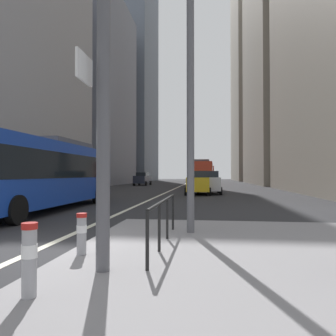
{
  "coord_description": "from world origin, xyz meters",
  "views": [
    {
      "loc": [
        3.76,
        -6.49,
        1.69
      ],
      "look_at": [
        -1.37,
        33.93,
        2.47
      ],
      "focal_mm": 33.49,
      "sensor_mm": 36.0,
      "label": 1
    }
  ],
  "objects_px": {
    "car_oncoming_mid": "(143,179)",
    "car_receding_near": "(198,183)",
    "car_receding_far": "(209,182)",
    "street_lamp_post": "(190,40)",
    "city_bus_blue_oncoming": "(43,171)",
    "bollard_right": "(82,231)",
    "bollard_left": "(29,256)",
    "city_bus_red_distant": "(206,173)",
    "city_bus_red_receding": "(203,173)"
  },
  "relations": [
    {
      "from": "city_bus_blue_oncoming",
      "to": "city_bus_red_distant",
      "type": "xyz_separation_m",
      "value": [
        7.18,
        46.56,
        -0.0
      ]
    },
    {
      "from": "street_lamp_post",
      "to": "bollard_right",
      "type": "relative_size",
      "value": 10.12
    },
    {
      "from": "car_receding_far",
      "to": "street_lamp_post",
      "type": "bearing_deg",
      "value": -91.67
    },
    {
      "from": "city_bus_red_receding",
      "to": "car_receding_far",
      "type": "bearing_deg",
      "value": -86.84
    },
    {
      "from": "city_bus_red_distant",
      "to": "car_oncoming_mid",
      "type": "height_order",
      "value": "city_bus_red_distant"
    },
    {
      "from": "city_bus_red_distant",
      "to": "car_receding_near",
      "type": "height_order",
      "value": "city_bus_red_distant"
    },
    {
      "from": "car_oncoming_mid",
      "to": "car_receding_near",
      "type": "distance_m",
      "value": 22.47
    },
    {
      "from": "city_bus_red_receding",
      "to": "car_oncoming_mid",
      "type": "xyz_separation_m",
      "value": [
        -9.14,
        6.28,
        -0.85
      ]
    },
    {
      "from": "car_oncoming_mid",
      "to": "street_lamp_post",
      "type": "bearing_deg",
      "value": -76.26
    },
    {
      "from": "car_oncoming_mid",
      "to": "bollard_right",
      "type": "height_order",
      "value": "car_oncoming_mid"
    },
    {
      "from": "street_lamp_post",
      "to": "bollard_left",
      "type": "bearing_deg",
      "value": -110.95
    },
    {
      "from": "street_lamp_post",
      "to": "car_receding_near",
      "type": "bearing_deg",
      "value": 91.16
    },
    {
      "from": "city_bus_red_receding",
      "to": "city_bus_red_distant",
      "type": "relative_size",
      "value": 1.02
    },
    {
      "from": "city_bus_red_receding",
      "to": "bollard_left",
      "type": "relative_size",
      "value": 12.51
    },
    {
      "from": "bollard_right",
      "to": "car_receding_far",
      "type": "bearing_deg",
      "value": 83.27
    },
    {
      "from": "city_bus_blue_oncoming",
      "to": "bollard_right",
      "type": "xyz_separation_m",
      "value": [
        5.09,
        -7.78,
        -1.24
      ]
    },
    {
      "from": "car_receding_near",
      "to": "car_receding_far",
      "type": "relative_size",
      "value": 1.01
    },
    {
      "from": "car_receding_far",
      "to": "bollard_right",
      "type": "relative_size",
      "value": 5.18
    },
    {
      "from": "city_bus_red_distant",
      "to": "bollard_right",
      "type": "distance_m",
      "value": 54.4
    },
    {
      "from": "car_oncoming_mid",
      "to": "bollard_left",
      "type": "xyz_separation_m",
      "value": [
        7.56,
        -42.76,
        -0.32
      ]
    },
    {
      "from": "car_receding_near",
      "to": "bollard_right",
      "type": "distance_m",
      "value": 20.15
    },
    {
      "from": "city_bus_red_receding",
      "to": "bollard_left",
      "type": "height_order",
      "value": "city_bus_red_receding"
    },
    {
      "from": "city_bus_red_receding",
      "to": "car_receding_near",
      "type": "bearing_deg",
      "value": -90.65
    },
    {
      "from": "city_bus_red_receding",
      "to": "car_oncoming_mid",
      "type": "distance_m",
      "value": 11.12
    },
    {
      "from": "city_bus_blue_oncoming",
      "to": "city_bus_red_distant",
      "type": "relative_size",
      "value": 1.05
    },
    {
      "from": "car_oncoming_mid",
      "to": "car_receding_far",
      "type": "bearing_deg",
      "value": -63.24
    },
    {
      "from": "city_bus_red_receding",
      "to": "car_oncoming_mid",
      "type": "relative_size",
      "value": 2.61
    },
    {
      "from": "city_bus_red_distant",
      "to": "street_lamp_post",
      "type": "bearing_deg",
      "value": -90.15
    },
    {
      "from": "street_lamp_post",
      "to": "bollard_left",
      "type": "distance_m",
      "value": 6.76
    },
    {
      "from": "city_bus_red_receding",
      "to": "bollard_right",
      "type": "xyz_separation_m",
      "value": [
        -1.76,
        -34.41,
        -1.24
      ]
    },
    {
      "from": "city_bus_blue_oncoming",
      "to": "car_oncoming_mid",
      "type": "distance_m",
      "value": 33.0
    },
    {
      "from": "city_bus_red_receding",
      "to": "car_receding_near",
      "type": "distance_m",
      "value": 14.35
    },
    {
      "from": "city_bus_blue_oncoming",
      "to": "car_oncoming_mid",
      "type": "xyz_separation_m",
      "value": [
        -2.29,
        32.91,
        -0.85
      ]
    },
    {
      "from": "car_oncoming_mid",
      "to": "bollard_right",
      "type": "xyz_separation_m",
      "value": [
        7.38,
        -40.69,
        -0.4
      ]
    },
    {
      "from": "car_oncoming_mid",
      "to": "street_lamp_post",
      "type": "relative_size",
      "value": 0.56
    },
    {
      "from": "car_oncoming_mid",
      "to": "city_bus_red_distant",
      "type": "bearing_deg",
      "value": 55.27
    },
    {
      "from": "city_bus_red_distant",
      "to": "car_oncoming_mid",
      "type": "xyz_separation_m",
      "value": [
        -9.47,
        -13.66,
        -0.85
      ]
    },
    {
      "from": "car_oncoming_mid",
      "to": "car_receding_far",
      "type": "relative_size",
      "value": 1.09
    },
    {
      "from": "city_bus_red_distant",
      "to": "car_oncoming_mid",
      "type": "relative_size",
      "value": 2.56
    },
    {
      "from": "city_bus_blue_oncoming",
      "to": "car_receding_near",
      "type": "distance_m",
      "value": 14.03
    },
    {
      "from": "car_oncoming_mid",
      "to": "car_receding_near",
      "type": "xyz_separation_m",
      "value": [
        8.97,
        -20.6,
        -0.0
      ]
    },
    {
      "from": "bollard_left",
      "to": "bollard_right",
      "type": "height_order",
      "value": "bollard_left"
    },
    {
      "from": "car_receding_near",
      "to": "street_lamp_post",
      "type": "relative_size",
      "value": 0.52
    },
    {
      "from": "street_lamp_post",
      "to": "bollard_left",
      "type": "relative_size",
      "value": 8.6
    },
    {
      "from": "city_bus_blue_oncoming",
      "to": "bollard_right",
      "type": "bearing_deg",
      "value": -56.8
    },
    {
      "from": "city_bus_blue_oncoming",
      "to": "bollard_left",
      "type": "xyz_separation_m",
      "value": [
        5.27,
        -9.85,
        -1.17
      ]
    },
    {
      "from": "city_bus_blue_oncoming",
      "to": "car_receding_near",
      "type": "bearing_deg",
      "value": 61.5
    },
    {
      "from": "city_bus_blue_oncoming",
      "to": "city_bus_red_receding",
      "type": "distance_m",
      "value": 27.5
    },
    {
      "from": "car_receding_near",
      "to": "car_oncoming_mid",
      "type": "bearing_deg",
      "value": 113.54
    },
    {
      "from": "car_oncoming_mid",
      "to": "car_receding_near",
      "type": "bearing_deg",
      "value": -66.46
    }
  ]
}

